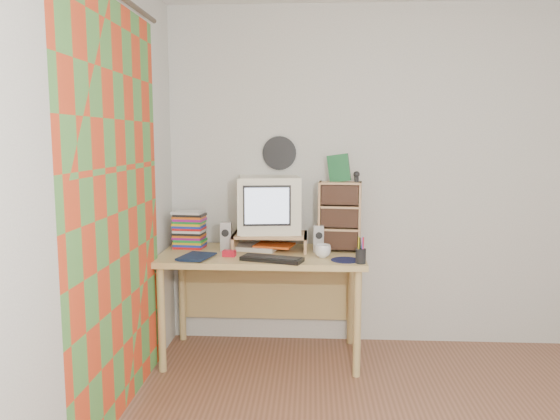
# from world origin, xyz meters

# --- Properties ---
(back_wall) EXTENTS (3.50, 0.00, 3.50)m
(back_wall) POSITION_xyz_m (0.00, 1.75, 1.25)
(back_wall) COLOR silver
(back_wall) RESTS_ON floor
(left_wall) EXTENTS (0.00, 3.50, 3.50)m
(left_wall) POSITION_xyz_m (-1.75, 0.00, 1.25)
(left_wall) COLOR silver
(left_wall) RESTS_ON floor
(curtain) EXTENTS (0.00, 2.20, 2.20)m
(curtain) POSITION_xyz_m (-1.71, 0.48, 1.15)
(curtain) COLOR red
(curtain) RESTS_ON left_wall
(wall_disc) EXTENTS (0.25, 0.02, 0.25)m
(wall_disc) POSITION_xyz_m (-0.93, 1.73, 1.43)
(wall_disc) COLOR black
(wall_disc) RESTS_ON back_wall
(desk) EXTENTS (1.40, 0.70, 0.75)m
(desk) POSITION_xyz_m (-1.03, 1.44, 0.62)
(desk) COLOR tan
(desk) RESTS_ON floor
(monitor_riser) EXTENTS (0.52, 0.30, 0.12)m
(monitor_riser) POSITION_xyz_m (-0.98, 1.48, 0.84)
(monitor_riser) COLOR tan
(monitor_riser) RESTS_ON desk
(crt_monitor) EXTENTS (0.47, 0.47, 0.40)m
(crt_monitor) POSITION_xyz_m (-0.99, 1.53, 1.07)
(crt_monitor) COLOR silver
(crt_monitor) RESTS_ON monitor_riser
(speaker_left) EXTENTS (0.08, 0.08, 0.20)m
(speaker_left) POSITION_xyz_m (-1.29, 1.44, 0.85)
(speaker_left) COLOR #B5B6BA
(speaker_left) RESTS_ON desk
(speaker_right) EXTENTS (0.08, 0.08, 0.19)m
(speaker_right) POSITION_xyz_m (-0.64, 1.44, 0.84)
(speaker_right) COLOR #B5B6BA
(speaker_right) RESTS_ON desk
(keyboard) EXTENTS (0.42, 0.25, 0.03)m
(keyboard) POSITION_xyz_m (-0.94, 1.13, 0.76)
(keyboard) COLOR black
(keyboard) RESTS_ON desk
(dvd_stack) EXTENTS (0.23, 0.17, 0.30)m
(dvd_stack) POSITION_xyz_m (-1.57, 1.53, 0.90)
(dvd_stack) COLOR brown
(dvd_stack) RESTS_ON desk
(cd_rack) EXTENTS (0.31, 0.19, 0.49)m
(cd_rack) POSITION_xyz_m (-0.49, 1.49, 0.99)
(cd_rack) COLOR tan
(cd_rack) RESTS_ON desk
(mug) EXTENTS (0.14, 0.14, 0.09)m
(mug) POSITION_xyz_m (-0.61, 1.26, 0.79)
(mug) COLOR white
(mug) RESTS_ON desk
(diary) EXTENTS (0.26, 0.22, 0.05)m
(diary) POSITION_xyz_m (-1.54, 1.21, 0.77)
(diary) COLOR #101E3C
(diary) RESTS_ON desk
(mousepad) EXTENTS (0.20, 0.20, 0.00)m
(mousepad) POSITION_xyz_m (-0.46, 1.18, 0.75)
(mousepad) COLOR #101536
(mousepad) RESTS_ON desk
(pen_cup) EXTENTS (0.08, 0.08, 0.13)m
(pen_cup) POSITION_xyz_m (-0.38, 1.10, 0.82)
(pen_cup) COLOR black
(pen_cup) RESTS_ON desk
(papers) EXTENTS (0.34, 0.28, 0.04)m
(papers) POSITION_xyz_m (-1.03, 1.50, 0.77)
(papers) COLOR beige
(papers) RESTS_ON desk
(red_box) EXTENTS (0.09, 0.07, 0.04)m
(red_box) POSITION_xyz_m (-1.24, 1.25, 0.77)
(red_box) COLOR red
(red_box) RESTS_ON desk
(game_box) EXTENTS (0.15, 0.07, 0.19)m
(game_box) POSITION_xyz_m (-0.50, 1.51, 1.33)
(game_box) COLOR #1C6234
(game_box) RESTS_ON cd_rack
(webcam) EXTENTS (0.05, 0.05, 0.08)m
(webcam) POSITION_xyz_m (-0.38, 1.47, 1.28)
(webcam) COLOR black
(webcam) RESTS_ON cd_rack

